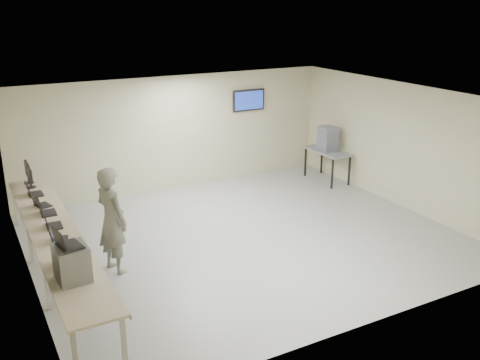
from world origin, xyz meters
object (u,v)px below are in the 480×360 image
workbench (55,235)px  soldier (112,220)px  side_table (327,153)px  equipment_box (72,263)px

workbench → soldier: 0.95m
soldier → side_table: bearing=-89.9°
workbench → side_table: size_ratio=4.40×
workbench → equipment_box: 1.83m
soldier → side_table: size_ratio=1.38×
soldier → equipment_box: bearing=130.0°
workbench → equipment_box: (-0.06, -1.80, 0.32)m
soldier → workbench: bearing=64.1°
side_table → soldier: bearing=-160.5°
workbench → side_table: workbench is taller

